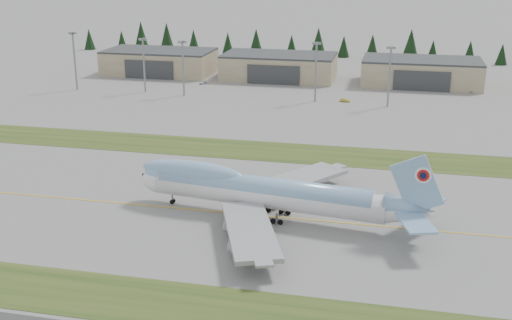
% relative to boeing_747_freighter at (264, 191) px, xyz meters
% --- Properties ---
extents(ground, '(7000.00, 7000.00, 0.00)m').
position_rel_boeing_747_freighter_xyz_m(ground, '(-10.12, 0.38, -5.71)').
color(ground, gray).
rests_on(ground, ground).
extents(grass_strip_near, '(400.00, 14.00, 0.08)m').
position_rel_boeing_747_freighter_xyz_m(grass_strip_near, '(-10.12, -37.62, -5.71)').
color(grass_strip_near, '#294217').
rests_on(grass_strip_near, ground).
extents(grass_strip_far, '(400.00, 18.00, 0.08)m').
position_rel_boeing_747_freighter_xyz_m(grass_strip_far, '(-10.12, 45.38, -5.71)').
color(grass_strip_far, '#294217').
rests_on(grass_strip_far, ground).
extents(taxiway_line_main, '(400.00, 0.40, 0.02)m').
position_rel_boeing_747_freighter_xyz_m(taxiway_line_main, '(-10.12, 0.38, -5.71)').
color(taxiway_line_main, yellow).
rests_on(taxiway_line_main, ground).
extents(boeing_747_freighter, '(65.97, 56.26, 17.31)m').
position_rel_boeing_747_freighter_xyz_m(boeing_747_freighter, '(0.00, 0.00, 0.00)').
color(boeing_747_freighter, white).
rests_on(boeing_747_freighter, ground).
extents(hangar_left, '(48.00, 26.60, 10.80)m').
position_rel_boeing_747_freighter_xyz_m(hangar_left, '(-80.12, 150.28, -0.32)').
color(hangar_left, gray).
rests_on(hangar_left, ground).
extents(hangar_center, '(48.00, 26.60, 10.80)m').
position_rel_boeing_747_freighter_xyz_m(hangar_center, '(-25.12, 150.28, -0.32)').
color(hangar_center, gray).
rests_on(hangar_center, ground).
extents(hangar_right, '(48.00, 26.60, 10.80)m').
position_rel_boeing_747_freighter_xyz_m(hangar_right, '(34.88, 150.28, -0.32)').
color(hangar_right, gray).
rests_on(hangar_right, ground).
extents(floodlight_masts, '(126.01, 7.71, 22.85)m').
position_rel_boeing_747_freighter_xyz_m(floodlight_masts, '(-41.78, 109.41, 9.53)').
color(floodlight_masts, gray).
rests_on(floodlight_masts, ground).
extents(service_vehicle_a, '(2.39, 4.11, 1.32)m').
position_rel_boeing_747_freighter_xyz_m(service_vehicle_a, '(-54.18, 132.00, -5.71)').
color(service_vehicle_a, silver).
rests_on(service_vehicle_a, ground).
extents(service_vehicle_b, '(4.05, 2.16, 1.27)m').
position_rel_boeing_747_freighter_xyz_m(service_vehicle_b, '(7.05, 111.59, -5.71)').
color(service_vehicle_b, gold).
rests_on(service_vehicle_b, ground).
extents(service_vehicle_c, '(3.09, 4.87, 1.31)m').
position_rel_boeing_747_freighter_xyz_m(service_vehicle_c, '(54.50, 139.33, -5.71)').
color(service_vehicle_c, silver).
rests_on(service_vehicle_c, ground).
extents(conifer_belt, '(271.57, 13.53, 16.21)m').
position_rel_boeing_747_freighter_xyz_m(conifer_belt, '(-27.88, 212.37, 1.04)').
color(conifer_belt, black).
rests_on(conifer_belt, ground).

